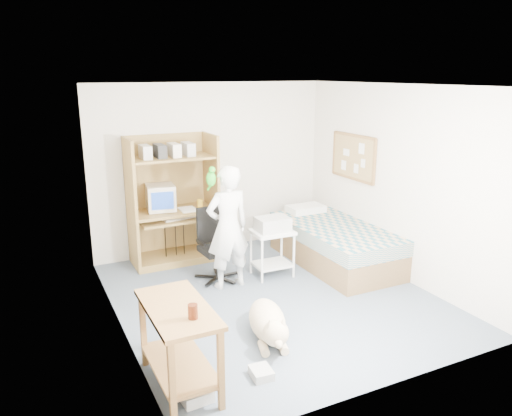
# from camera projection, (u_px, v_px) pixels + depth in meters

# --- Properties ---
(floor) EXTENTS (4.00, 4.00, 0.00)m
(floor) POSITION_uv_depth(u_px,v_px,m) (273.00, 297.00, 6.05)
(floor) COLOR #4E5C6A
(floor) RESTS_ON ground
(wall_back) EXTENTS (3.60, 0.02, 2.50)m
(wall_back) POSITION_uv_depth(u_px,v_px,m) (211.00, 168.00, 7.45)
(wall_back) COLOR silver
(wall_back) RESTS_ON floor
(wall_right) EXTENTS (0.02, 4.00, 2.50)m
(wall_right) POSITION_uv_depth(u_px,v_px,m) (396.00, 182.00, 6.48)
(wall_right) COLOR silver
(wall_right) RESTS_ON floor
(wall_left) EXTENTS (0.02, 4.00, 2.50)m
(wall_left) POSITION_uv_depth(u_px,v_px,m) (115.00, 217.00, 4.95)
(wall_left) COLOR silver
(wall_left) RESTS_ON floor
(ceiling) EXTENTS (3.60, 4.00, 0.02)m
(ceiling) POSITION_uv_depth(u_px,v_px,m) (275.00, 85.00, 5.39)
(ceiling) COLOR white
(ceiling) RESTS_ON wall_back
(computer_hutch) EXTENTS (1.20, 0.63, 1.80)m
(computer_hutch) POSITION_uv_depth(u_px,v_px,m) (172.00, 205.00, 7.04)
(computer_hutch) COLOR brown
(computer_hutch) RESTS_ON floor
(bed) EXTENTS (1.02, 2.02, 0.66)m
(bed) POSITION_uv_depth(u_px,v_px,m) (334.00, 244.00, 7.06)
(bed) COLOR brown
(bed) RESTS_ON floor
(side_desk) EXTENTS (0.50, 1.00, 0.75)m
(side_desk) POSITION_uv_depth(u_px,v_px,m) (179.00, 334.00, 4.22)
(side_desk) COLOR brown
(side_desk) RESTS_ON floor
(corkboard) EXTENTS (0.04, 0.94, 0.66)m
(corkboard) POSITION_uv_depth(u_px,v_px,m) (353.00, 157.00, 7.19)
(corkboard) COLOR olive
(corkboard) RESTS_ON wall_right
(office_chair) EXTENTS (0.53, 0.53, 0.94)m
(office_chair) POSITION_uv_depth(u_px,v_px,m) (216.00, 254.00, 6.52)
(office_chair) COLOR black
(office_chair) RESTS_ON floor
(person) EXTENTS (0.59, 0.41, 1.56)m
(person) POSITION_uv_depth(u_px,v_px,m) (228.00, 228.00, 6.16)
(person) COLOR white
(person) RESTS_ON floor
(parrot) EXTENTS (0.11, 0.20, 0.32)m
(parrot) POSITION_uv_depth(u_px,v_px,m) (211.00, 178.00, 5.92)
(parrot) COLOR #178513
(parrot) RESTS_ON person
(dog) EXTENTS (0.56, 1.10, 0.42)m
(dog) POSITION_uv_depth(u_px,v_px,m) (268.00, 322.00, 5.07)
(dog) COLOR tan
(dog) RESTS_ON floor
(printer_cart) EXTENTS (0.54, 0.43, 0.63)m
(printer_cart) POSITION_uv_depth(u_px,v_px,m) (272.00, 246.00, 6.59)
(printer_cart) COLOR white
(printer_cart) RESTS_ON floor
(printer) EXTENTS (0.43, 0.33, 0.18)m
(printer) POSITION_uv_depth(u_px,v_px,m) (272.00, 224.00, 6.51)
(printer) COLOR #ABACA7
(printer) RESTS_ON printer_cart
(crt_monitor) EXTENTS (0.43, 0.44, 0.36)m
(crt_monitor) POSITION_uv_depth(u_px,v_px,m) (161.00, 197.00, 6.94)
(crt_monitor) COLOR beige
(crt_monitor) RESTS_ON computer_hutch
(keyboard) EXTENTS (0.47, 0.22, 0.03)m
(keyboard) POSITION_uv_depth(u_px,v_px,m) (179.00, 218.00, 6.96)
(keyboard) COLOR beige
(keyboard) RESTS_ON computer_hutch
(pencil_cup) EXTENTS (0.08, 0.08, 0.12)m
(pencil_cup) POSITION_uv_depth(u_px,v_px,m) (200.00, 204.00, 7.12)
(pencil_cup) COLOR gold
(pencil_cup) RESTS_ON computer_hutch
(drink_glass) EXTENTS (0.08, 0.08, 0.12)m
(drink_glass) POSITION_uv_depth(u_px,v_px,m) (193.00, 312.00, 3.94)
(drink_glass) COLOR #3D1709
(drink_glass) RESTS_ON side_desk
(floor_box_a) EXTENTS (0.26, 0.22, 0.10)m
(floor_box_a) POSITION_uv_depth(u_px,v_px,m) (196.00, 395.00, 4.13)
(floor_box_a) COLOR white
(floor_box_a) RESTS_ON floor
(floor_box_b) EXTENTS (0.20, 0.23, 0.08)m
(floor_box_b) POSITION_uv_depth(u_px,v_px,m) (261.00, 373.00, 4.46)
(floor_box_b) COLOR #B0B0AB
(floor_box_b) RESTS_ON floor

